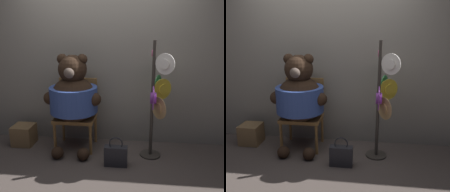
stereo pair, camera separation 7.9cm
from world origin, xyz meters
TOP-DOWN VIEW (x-y plane):
  - ground_plane at (0.00, 0.00)m, footprint 14.00×14.00m
  - wall_back at (0.00, 0.72)m, footprint 8.00×0.10m
  - chair at (-0.37, 0.45)m, footprint 0.56×0.46m
  - teddy_bear at (-0.37, 0.29)m, footprint 0.79×0.70m
  - hat_display_rack at (0.74, 0.21)m, footprint 0.39×0.59m
  - handbag_on_ground at (0.25, -0.09)m, footprint 0.29×0.11m
  - wooden_crate at (-1.18, 0.38)m, footprint 0.30×0.30m

SIDE VIEW (x-z plane):
  - ground_plane at x=0.00m, z-range 0.00..0.00m
  - handbag_on_ground at x=0.25m, z-range -0.05..0.34m
  - wooden_crate at x=-1.18m, z-range 0.00..0.30m
  - chair at x=-0.37m, z-range 0.04..1.04m
  - teddy_bear at x=-0.37m, z-range 0.11..1.48m
  - hat_display_rack at x=0.74m, z-range 0.05..1.61m
  - wall_back at x=0.00m, z-range 0.00..2.28m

